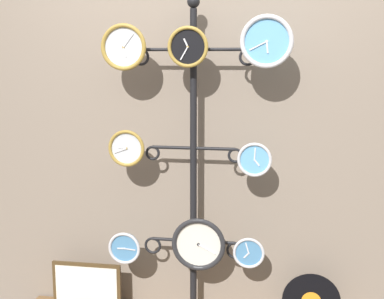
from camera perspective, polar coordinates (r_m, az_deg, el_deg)
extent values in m
cube|color=gray|center=(3.32, 0.61, 4.96)|extent=(4.40, 0.04, 2.80)
cylinder|color=black|center=(3.23, 0.15, -2.56)|extent=(0.04, 0.04, 1.94)
sphere|color=black|center=(3.17, 0.16, 15.50)|extent=(0.07, 0.07, 0.07)
cylinder|color=black|center=(3.18, -2.69, 10.61)|extent=(0.32, 0.02, 0.02)
torus|color=black|center=(3.22, -5.47, 9.79)|extent=(0.10, 0.02, 0.10)
cylinder|color=black|center=(3.13, 3.05, 10.62)|extent=(0.32, 0.02, 0.02)
torus|color=black|center=(3.12, 5.97, 9.79)|extent=(0.10, 0.02, 0.10)
cylinder|color=black|center=(3.22, -2.05, 0.21)|extent=(0.25, 0.02, 0.02)
torus|color=black|center=(3.25, -4.22, -0.37)|extent=(0.09, 0.02, 0.09)
cylinder|color=black|center=(3.18, 2.38, 0.09)|extent=(0.25, 0.02, 0.02)
torus|color=black|center=(3.17, 4.63, -0.64)|extent=(0.09, 0.02, 0.09)
cylinder|color=black|center=(3.37, -2.05, -9.59)|extent=(0.26, 0.02, 0.02)
torus|color=black|center=(3.41, -4.20, -10.18)|extent=(0.11, 0.02, 0.11)
cylinder|color=black|center=(3.33, 2.37, -9.83)|extent=(0.26, 0.02, 0.02)
torus|color=black|center=(3.33, 4.60, -10.68)|extent=(0.11, 0.02, 0.11)
cylinder|color=silver|center=(3.16, -7.25, 10.78)|extent=(0.25, 0.02, 0.25)
torus|color=#A58438|center=(3.14, -7.33, 10.79)|extent=(0.27, 0.02, 0.27)
cylinder|color=#A58438|center=(3.14, -7.33, 10.79)|extent=(0.01, 0.01, 0.01)
cube|color=silver|center=(3.14, -7.21, 10.27)|extent=(0.02, 0.00, 0.06)
cube|color=silver|center=(3.13, -6.83, 11.49)|extent=(0.06, 0.00, 0.08)
cylinder|color=black|center=(3.07, -0.41, 10.89)|extent=(0.21, 0.02, 0.21)
torus|color=#A58438|center=(3.06, -0.46, 10.89)|extent=(0.23, 0.02, 0.23)
cylinder|color=#A58438|center=(3.06, -0.46, 10.89)|extent=(0.01, 0.01, 0.01)
cube|color=silver|center=(3.06, -0.67, 11.33)|extent=(0.03, 0.00, 0.05)
cube|color=silver|center=(3.06, -0.85, 10.22)|extent=(0.05, 0.00, 0.08)
cylinder|color=#60A8DB|center=(3.01, 7.98, 11.34)|extent=(0.27, 0.02, 0.27)
torus|color=silver|center=(2.99, 7.97, 11.35)|extent=(0.29, 0.03, 0.29)
cylinder|color=silver|center=(2.99, 7.97, 11.35)|extent=(0.02, 0.01, 0.02)
cube|color=silver|center=(2.99, 8.03, 10.74)|extent=(0.02, 0.00, 0.06)
cube|color=silver|center=(2.99, 7.06, 10.93)|extent=(0.10, 0.00, 0.05)
cylinder|color=silver|center=(3.22, -6.94, 0.15)|extent=(0.20, 0.02, 0.20)
torus|color=#A58438|center=(3.20, -7.02, 0.11)|extent=(0.22, 0.02, 0.22)
cylinder|color=#A58438|center=(3.20, -7.02, 0.11)|extent=(0.01, 0.01, 0.01)
cube|color=silver|center=(3.21, -7.44, 0.17)|extent=(0.05, 0.00, 0.02)
cube|color=silver|center=(3.22, -7.66, -0.12)|extent=(0.08, 0.00, 0.03)
cylinder|color=#60A8DB|center=(3.09, 6.70, -1.05)|extent=(0.18, 0.02, 0.18)
torus|color=silver|center=(3.08, 6.68, -1.10)|extent=(0.20, 0.02, 0.20)
cylinder|color=silver|center=(3.08, 6.68, -1.10)|extent=(0.01, 0.01, 0.01)
cube|color=silver|center=(3.08, 6.94, -1.42)|extent=(0.04, 0.00, 0.04)
cube|color=silver|center=(3.07, 6.72, -0.46)|extent=(0.01, 0.00, 0.07)
cylinder|color=#4C84B2|center=(3.35, -7.17, -10.34)|extent=(0.18, 0.02, 0.18)
torus|color=silver|center=(3.34, -7.25, -10.42)|extent=(0.20, 0.02, 0.20)
cylinder|color=silver|center=(3.34, -7.25, -10.43)|extent=(0.01, 0.01, 0.01)
cube|color=silver|center=(3.35, -7.62, -10.41)|extent=(0.04, 0.00, 0.01)
cube|color=silver|center=(3.33, -6.66, -10.53)|extent=(0.07, 0.00, 0.01)
cylinder|color=silver|center=(3.26, 0.73, -10.01)|extent=(0.30, 0.02, 0.30)
torus|color=#262628|center=(3.25, 0.69, -10.11)|extent=(0.33, 0.03, 0.33)
cylinder|color=#262628|center=(3.25, 0.69, -10.10)|extent=(0.02, 0.01, 0.02)
cube|color=silver|center=(3.25, 1.24, -10.41)|extent=(0.07, 0.00, 0.04)
cube|color=silver|center=(3.25, 1.59, -10.60)|extent=(0.11, 0.00, 0.06)
cylinder|color=#4C84B2|center=(3.25, 6.09, -10.85)|extent=(0.17, 0.02, 0.17)
torus|color=silver|center=(3.23, 6.07, -10.94)|extent=(0.19, 0.02, 0.19)
cylinder|color=silver|center=(3.23, 6.07, -10.94)|extent=(0.01, 0.01, 0.01)
cube|color=silver|center=(3.24, 5.81, -11.19)|extent=(0.03, 0.00, 0.04)
cube|color=silver|center=(3.22, 5.91, -10.42)|extent=(0.03, 0.00, 0.07)
cube|color=#4C381E|center=(3.63, -11.16, -14.14)|extent=(0.46, 0.02, 0.32)
cube|color=white|center=(3.62, -11.23, -14.21)|extent=(0.41, 0.00, 0.27)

